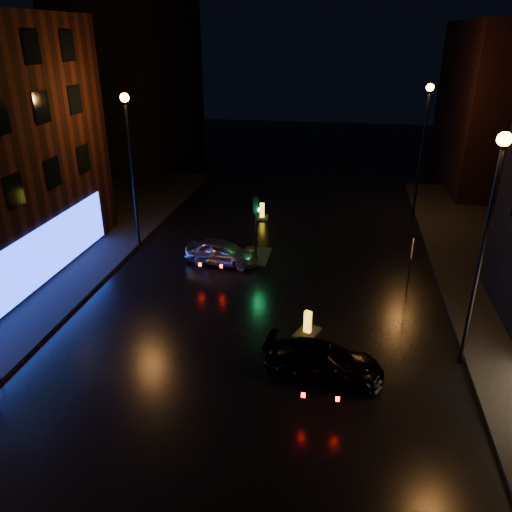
# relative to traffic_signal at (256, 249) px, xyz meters

# --- Properties ---
(ground) EXTENTS (120.00, 120.00, 0.00)m
(ground) POSITION_rel_traffic_signal_xyz_m (1.20, -14.00, -0.50)
(ground) COLOR black
(ground) RESTS_ON ground
(building_far_left) EXTENTS (8.00, 16.00, 14.00)m
(building_far_left) POSITION_rel_traffic_signal_xyz_m (-14.80, 21.00, 6.50)
(building_far_left) COLOR black
(building_far_left) RESTS_ON ground
(building_far_right) EXTENTS (8.00, 14.00, 12.00)m
(building_far_right) POSITION_rel_traffic_signal_xyz_m (16.20, 18.00, 5.50)
(building_far_right) COLOR black
(building_far_right) RESTS_ON ground
(street_lamp_lfar) EXTENTS (0.44, 0.44, 8.37)m
(street_lamp_lfar) POSITION_rel_traffic_signal_xyz_m (-6.60, -0.00, 5.06)
(street_lamp_lfar) COLOR black
(street_lamp_lfar) RESTS_ON ground
(street_lamp_rnear) EXTENTS (0.44, 0.44, 8.37)m
(street_lamp_rnear) POSITION_rel_traffic_signal_xyz_m (9.00, -8.00, 5.06)
(street_lamp_rnear) COLOR black
(street_lamp_rnear) RESTS_ON ground
(street_lamp_rfar) EXTENTS (0.44, 0.44, 8.37)m
(street_lamp_rfar) POSITION_rel_traffic_signal_xyz_m (9.00, 8.00, 5.06)
(street_lamp_rfar) COLOR black
(street_lamp_rfar) RESTS_ON ground
(traffic_signal) EXTENTS (1.40, 2.40, 3.45)m
(traffic_signal) POSITION_rel_traffic_signal_xyz_m (0.00, 0.00, 0.00)
(traffic_signal) COLOR black
(traffic_signal) RESTS_ON ground
(silver_hatchback) EXTENTS (3.90, 1.87, 1.29)m
(silver_hatchback) POSITION_rel_traffic_signal_xyz_m (-1.62, -1.03, 0.14)
(silver_hatchback) COLOR #97989E
(silver_hatchback) RESTS_ON ground
(dark_sedan) EXTENTS (4.33, 2.13, 1.21)m
(dark_sedan) POSITION_rel_traffic_signal_xyz_m (4.10, -9.59, 0.10)
(dark_sedan) COLOR black
(dark_sedan) RESTS_ON ground
(bollard_near) EXTENTS (1.16, 1.38, 1.02)m
(bollard_near) POSITION_rel_traffic_signal_xyz_m (3.34, -7.01, -0.28)
(bollard_near) COLOR black
(bollard_near) RESTS_ON ground
(bollard_far) EXTENTS (0.90, 1.26, 1.04)m
(bollard_far) POSITION_rel_traffic_signal_xyz_m (-0.69, 6.20, -0.27)
(bollard_far) COLOR black
(bollard_far) RESTS_ON ground
(road_sign_right) EXTENTS (0.15, 0.58, 2.41)m
(road_sign_right) POSITION_rel_traffic_signal_xyz_m (7.70, -2.14, 1.30)
(road_sign_right) COLOR black
(road_sign_right) RESTS_ON ground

